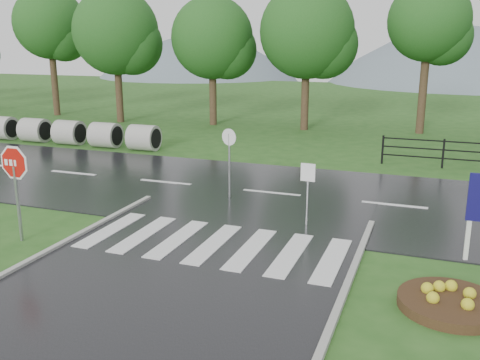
% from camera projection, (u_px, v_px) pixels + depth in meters
% --- Properties ---
extents(ground, '(120.00, 120.00, 0.00)m').
position_uv_depth(ground, '(96.00, 350.00, 8.91)').
color(ground, '#27561C').
rests_on(ground, ground).
extents(main_road, '(90.00, 8.00, 0.04)m').
position_uv_depth(main_road, '(271.00, 194.00, 17.99)').
color(main_road, black).
rests_on(main_road, ground).
extents(crosswalk, '(6.50, 2.80, 0.02)m').
position_uv_depth(crosswalk, '(213.00, 244.00, 13.43)').
color(crosswalk, silver).
rests_on(crosswalk, ground).
extents(hills, '(102.00, 48.00, 48.00)m').
position_uv_depth(hills, '(417.00, 201.00, 70.66)').
color(hills, slate).
rests_on(hills, ground).
extents(treeline, '(83.20, 5.20, 10.00)m').
position_uv_depth(treeline, '(360.00, 131.00, 30.35)').
color(treeline, '#1A4E18').
rests_on(treeline, ground).
extents(culvert_pipes, '(9.70, 1.20, 1.20)m').
position_uv_depth(culvert_pipes, '(69.00, 133.00, 26.39)').
color(culvert_pipes, '#9E9B93').
rests_on(culvert_pipes, ground).
extents(stop_sign, '(1.18, 0.11, 2.66)m').
position_uv_depth(stop_sign, '(15.00, 171.00, 13.33)').
color(stop_sign, '#939399').
rests_on(stop_sign, ground).
extents(flower_bed, '(2.00, 2.00, 0.40)m').
position_uv_depth(flower_bed, '(451.00, 301.00, 10.27)').
color(flower_bed, '#332111').
rests_on(flower_bed, ground).
extents(reg_sign_small, '(0.40, 0.06, 1.81)m').
position_uv_depth(reg_sign_small, '(308.00, 181.00, 14.45)').
color(reg_sign_small, '#939399').
rests_on(reg_sign_small, ground).
extents(reg_sign_round, '(0.52, 0.16, 2.32)m').
position_uv_depth(reg_sign_round, '(229.00, 155.00, 17.04)').
color(reg_sign_round, '#939399').
rests_on(reg_sign_round, ground).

